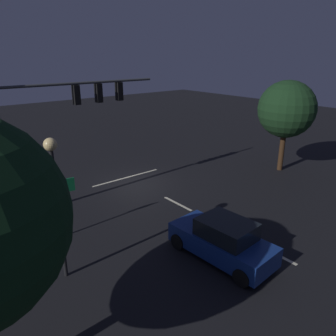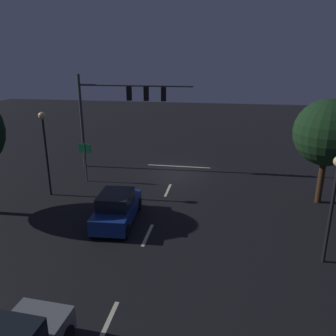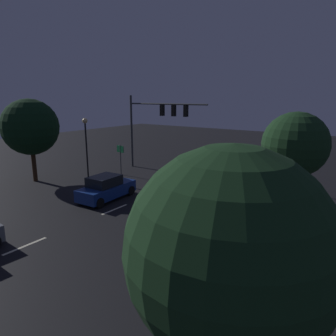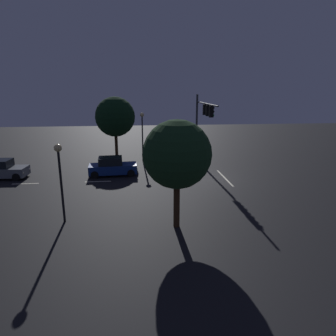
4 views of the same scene
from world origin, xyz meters
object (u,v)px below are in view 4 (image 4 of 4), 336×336
Objects in this scene: car_distant at (1,170)px; street_lamp_left_kerb at (60,168)px; tree_left_far at (177,155)px; traffic_signal_assembly at (203,116)px; tree_right_near at (115,117)px; street_lamp_right_kerb at (142,128)px; car_approaching at (112,167)px; route_sign at (169,145)px.

street_lamp_left_kerb is (-9.79, -7.63, 2.54)m from car_distant.
tree_left_far is (-11.09, -14.23, 3.46)m from car_distant.
tree_right_near is (6.02, 9.02, -0.50)m from traffic_signal_assembly.
street_lamp_right_kerb is 0.85× the size of tree_left_far.
tree_left_far is (-16.46, -1.60, 0.60)m from street_lamp_right_kerb.
tree_right_near is (18.28, -1.95, 1.23)m from street_lamp_left_kerb.
tree_right_near is at bearing 13.38° from tree_left_far.
tree_right_near is at bearing 1.08° from car_approaching.
tree_left_far is at bearing -166.62° from tree_right_near.
car_approaching is 1.00× the size of car_distant.
tree_right_near reaches higher than street_lamp_right_kerb.
tree_left_far is (-1.30, -6.60, 0.92)m from street_lamp_left_kerb.
route_sign is (1.58, 3.24, -3.09)m from traffic_signal_assembly.
route_sign is at bearing -115.80° from street_lamp_right_kerb.
traffic_signal_assembly reaches higher than street_lamp_left_kerb.
route_sign is 7.74m from tree_right_near.
traffic_signal_assembly is at bearing -41.81° from street_lamp_left_kerb.
car_approaching is at bearing 105.30° from traffic_signal_assembly.
car_distant is 18.37m from tree_left_far.
route_sign reaches higher than car_approaching.
traffic_signal_assembly is 4.75m from route_sign.
tree_left_far is (-13.56, 4.36, -0.80)m from traffic_signal_assembly.
route_sign reaches higher than car_distant.
street_lamp_left_kerb is 0.90× the size of street_lamp_right_kerb.
street_lamp_left_kerb reaches higher than car_approaching.
car_distant is at bearing 37.93° from street_lamp_left_kerb.
route_sign is 15.35m from tree_left_far.
street_lamp_right_kerb reaches higher than car_distant.
tree_right_near is at bearing -48.44° from car_distant.
traffic_signal_assembly is 1.64× the size of street_lamp_right_kerb.
street_lamp_left_kerb is 15.96m from street_lamp_right_kerb.
car_distant is 0.72× the size of tree_left_far.
route_sign is at bearing -29.18° from street_lamp_left_kerb.
tree_right_near reaches higher than street_lamp_left_kerb.
car_approaching and car_distant have the same top height.
car_distant is at bearing 131.56° from tree_right_near.
route_sign is at bearing -75.22° from car_distant.
car_approaching is at bearing -89.72° from car_distant.
traffic_signal_assembly is 1.94× the size of car_distant.
street_lamp_right_kerb reaches higher than car_approaching.
tree_left_far is at bearing 162.16° from traffic_signal_assembly.
car_approaching is 0.65× the size of tree_right_near.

